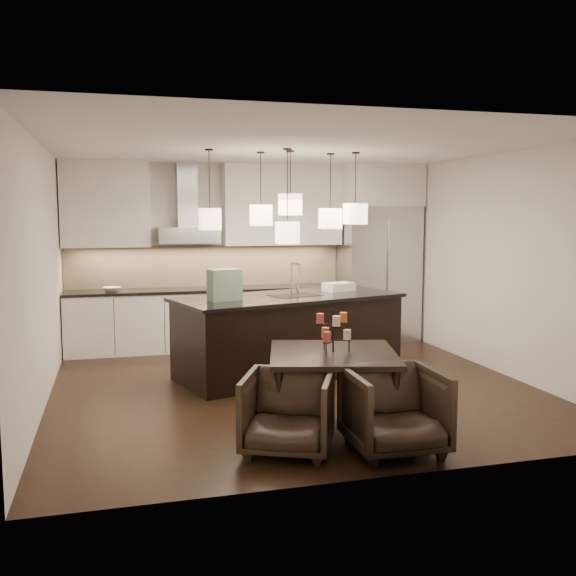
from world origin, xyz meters
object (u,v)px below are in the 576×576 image
object	(u,v)px
refrigerator	(378,274)
armchair_right	(394,410)
island_body	(289,337)
armchair_left	(288,412)
dining_table	(333,388)

from	to	relation	value
refrigerator	armchair_right	distance (m)	5.04
refrigerator	island_body	size ratio (longest dim) A/B	0.78
armchair_left	armchair_right	xyz separation A→B (m)	(0.88, -0.23, 0.02)
armchair_left	armchair_right	world-z (taller)	armchair_right
refrigerator	armchair_right	bearing A→B (deg)	-111.45
refrigerator	armchair_left	distance (m)	5.23
dining_table	refrigerator	bearing A→B (deg)	75.84
refrigerator	island_body	world-z (taller)	refrigerator
island_body	armchair_left	size ratio (longest dim) A/B	3.62
island_body	armchair_left	bearing A→B (deg)	-121.10
armchair_left	armchair_right	distance (m)	0.91
island_body	dining_table	world-z (taller)	island_body
armchair_left	island_body	bearing A→B (deg)	98.75
dining_table	armchair_right	world-z (taller)	armchair_right
dining_table	armchair_left	bearing A→B (deg)	-121.64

